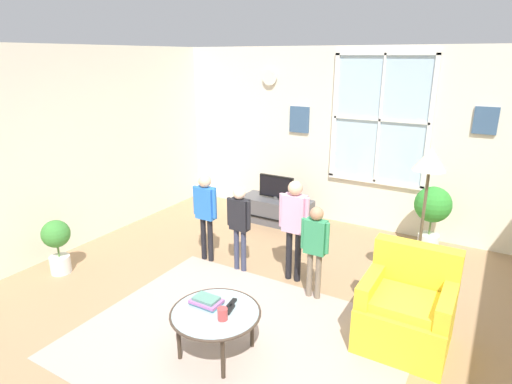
# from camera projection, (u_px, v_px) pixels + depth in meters

# --- Properties ---
(ground_plane) EXTENTS (6.53, 6.66, 0.02)m
(ground_plane) POSITION_uv_depth(u_px,v_px,m) (251.00, 326.00, 4.13)
(ground_plane) COLOR #9E7A56
(back_wall) EXTENTS (5.93, 0.17, 2.63)m
(back_wall) POSITION_uv_depth(u_px,v_px,m) (360.00, 139.00, 6.24)
(back_wall) COLOR silver
(back_wall) RESTS_ON ground_plane
(side_wall_left) EXTENTS (0.12, 6.06, 2.63)m
(side_wall_left) POSITION_uv_depth(u_px,v_px,m) (39.00, 157.00, 5.18)
(side_wall_left) COLOR silver
(side_wall_left) RESTS_ON ground_plane
(area_rug) EXTENTS (2.89, 2.27, 0.01)m
(area_rug) POSITION_uv_depth(u_px,v_px,m) (238.00, 340.00, 3.90)
(area_rug) COLOR tan
(area_rug) RESTS_ON ground_plane
(tv_stand) EXTENTS (1.11, 0.48, 0.38)m
(tv_stand) POSITION_uv_depth(u_px,v_px,m) (276.00, 211.00, 6.61)
(tv_stand) COLOR #4C4C51
(tv_stand) RESTS_ON ground_plane
(television) EXTENTS (0.56, 0.08, 0.37)m
(television) POSITION_uv_depth(u_px,v_px,m) (276.00, 187.00, 6.49)
(television) COLOR #4C4C4C
(television) RESTS_ON tv_stand
(armchair) EXTENTS (0.76, 0.74, 0.87)m
(armchair) POSITION_uv_depth(u_px,v_px,m) (406.00, 310.00, 3.79)
(armchair) COLOR yellow
(armchair) RESTS_ON ground_plane
(coffee_table) EXTENTS (0.79, 0.79, 0.42)m
(coffee_table) POSITION_uv_depth(u_px,v_px,m) (216.00, 314.00, 3.63)
(coffee_table) COLOR #99B2B7
(coffee_table) RESTS_ON ground_plane
(book_stack) EXTENTS (0.27, 0.18, 0.07)m
(book_stack) POSITION_uv_depth(u_px,v_px,m) (206.00, 301.00, 3.71)
(book_stack) COLOR #55B8C7
(book_stack) RESTS_ON coffee_table
(cup) EXTENTS (0.09, 0.09, 0.11)m
(cup) POSITION_uv_depth(u_px,v_px,m) (223.00, 314.00, 3.50)
(cup) COLOR #BF3F3F
(cup) RESTS_ON coffee_table
(remote_near_books) EXTENTS (0.07, 0.15, 0.02)m
(remote_near_books) POSITION_uv_depth(u_px,v_px,m) (230.00, 309.00, 3.63)
(remote_near_books) COLOR black
(remote_near_books) RESTS_ON coffee_table
(remote_near_cup) EXTENTS (0.06, 0.14, 0.02)m
(remote_near_cup) POSITION_uv_depth(u_px,v_px,m) (231.00, 303.00, 3.73)
(remote_near_cup) COLOR black
(remote_near_cup) RESTS_ON coffee_table
(person_blue_shirt) EXTENTS (0.34, 0.15, 1.12)m
(person_blue_shirt) POSITION_uv_depth(u_px,v_px,m) (206.00, 208.00, 5.23)
(person_blue_shirt) COLOR black
(person_blue_shirt) RESTS_ON ground_plane
(person_black_shirt) EXTENTS (0.32, 0.14, 1.06)m
(person_black_shirt) POSITION_uv_depth(u_px,v_px,m) (240.00, 219.00, 4.99)
(person_black_shirt) COLOR #333851
(person_black_shirt) RESTS_ON ground_plane
(person_pink_shirt) EXTENTS (0.36, 0.16, 1.20)m
(person_pink_shirt) POSITION_uv_depth(u_px,v_px,m) (294.00, 219.00, 4.74)
(person_pink_shirt) COLOR black
(person_pink_shirt) RESTS_ON ground_plane
(person_green_shirt) EXTENTS (0.31, 0.14, 1.04)m
(person_green_shirt) POSITION_uv_depth(u_px,v_px,m) (315.00, 242.00, 4.41)
(person_green_shirt) COLOR #726656
(person_green_shirt) RESTS_ON ground_plane
(potted_plant_by_window) EXTENTS (0.47, 0.47, 0.88)m
(potted_plant_by_window) POSITION_uv_depth(u_px,v_px,m) (432.00, 210.00, 5.56)
(potted_plant_by_window) COLOR silver
(potted_plant_by_window) RESTS_ON ground_plane
(potted_plant_corner) EXTENTS (0.33, 0.33, 0.67)m
(potted_plant_corner) POSITION_uv_depth(u_px,v_px,m) (57.00, 242.00, 5.00)
(potted_plant_corner) COLOR silver
(potted_plant_corner) RESTS_ON ground_plane
(floor_lamp) EXTENTS (0.32, 0.32, 1.67)m
(floor_lamp) POSITION_uv_depth(u_px,v_px,m) (428.00, 176.00, 4.07)
(floor_lamp) COLOR black
(floor_lamp) RESTS_ON ground_plane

